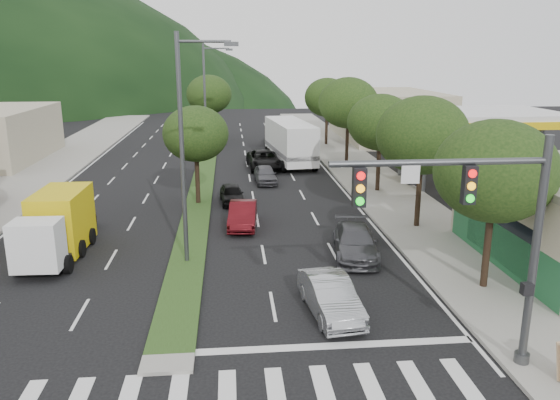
{
  "coord_description": "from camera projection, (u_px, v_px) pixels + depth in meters",
  "views": [
    {
      "loc": [
        2.03,
        -15.32,
        9.07
      ],
      "look_at": [
        4.36,
        9.56,
        2.4
      ],
      "focal_mm": 35.0,
      "sensor_mm": 36.0,
      "label": 1
    }
  ],
  "objects": [
    {
      "name": "crosswalk",
      "position": [
        161.0,
        396.0,
        14.97
      ],
      "size": [
        19.0,
        2.2,
        0.01
      ],
      "primitive_type": "cube",
      "color": "silver",
      "rests_on": "ground"
    },
    {
      "name": "tree_med_near",
      "position": [
        196.0,
        134.0,
        33.07
      ],
      "size": [
        4.0,
        4.0,
        6.02
      ],
      "color": "black",
      "rests_on": "median"
    },
    {
      "name": "tree_r_d",
      "position": [
        348.0,
        103.0,
        45.5
      ],
      "size": [
        5.0,
        5.0,
        7.17
      ],
      "color": "black",
      "rests_on": "sidewalk_right"
    },
    {
      "name": "car_queue_c",
      "position": [
        243.0,
        215.0,
        29.57
      ],
      "size": [
        1.74,
        4.2,
        1.35
      ],
      "primitive_type": "imported",
      "rotation": [
        0.0,
        0.0,
        -0.08
      ],
      "color": "#510D12",
      "rests_on": "ground"
    },
    {
      "name": "car_queue_a",
      "position": [
        232.0,
        194.0,
        34.35
      ],
      "size": [
        1.68,
        3.59,
        1.19
      ],
      "primitive_type": "imported",
      "rotation": [
        0.0,
        0.0,
        0.08
      ],
      "color": "black",
      "rests_on": "ground"
    },
    {
      "name": "motorhome",
      "position": [
        290.0,
        141.0,
        46.51
      ],
      "size": [
        3.88,
        9.66,
        3.61
      ],
      "rotation": [
        0.0,
        0.0,
        0.11
      ],
      "color": "white",
      "rests_on": "ground"
    },
    {
      "name": "streetlight_near",
      "position": [
        186.0,
        140.0,
        23.17
      ],
      "size": [
        2.6,
        0.25,
        10.0
      ],
      "color": "#47494C",
      "rests_on": "ground"
    },
    {
      "name": "traffic_signal",
      "position": [
        486.0,
        221.0,
        15.03
      ],
      "size": [
        6.12,
        0.4,
        7.0
      ],
      "color": "#47494C",
      "rests_on": "ground"
    },
    {
      "name": "streetlight_mid",
      "position": [
        207.0,
        96.0,
        47.22
      ],
      "size": [
        2.6,
        0.25,
        10.0
      ],
      "color": "#47494C",
      "rests_on": "ground"
    },
    {
      "name": "gas_canopy",
      "position": [
        469.0,
        119.0,
        38.57
      ],
      "size": [
        12.2,
        8.2,
        5.25
      ],
      "color": "silver",
      "rests_on": "ground"
    },
    {
      "name": "box_truck",
      "position": [
        58.0,
        227.0,
        25.14
      ],
      "size": [
        2.46,
        5.99,
        2.93
      ],
      "rotation": [
        0.0,
        0.0,
        3.12
      ],
      "color": "white",
      "rests_on": "ground"
    },
    {
      "name": "tree_r_b",
      "position": [
        422.0,
        135.0,
        28.22
      ],
      "size": [
        4.8,
        4.8,
        6.94
      ],
      "color": "black",
      "rests_on": "sidewalk_right"
    },
    {
      "name": "sidewalk_right",
      "position": [
        366.0,
        175.0,
        42.05
      ],
      "size": [
        5.0,
        90.0,
        0.15
      ],
      "primitive_type": "cube",
      "color": "gray",
      "rests_on": "ground"
    },
    {
      "name": "tree_r_e",
      "position": [
        327.0,
        97.0,
        55.2
      ],
      "size": [
        4.6,
        4.6,
        6.71
      ],
      "color": "black",
      "rests_on": "sidewalk_right"
    },
    {
      "name": "suv_maroon",
      "position": [
        67.0,
        224.0,
        28.03
      ],
      "size": [
        2.23,
        4.68,
        1.29
      ],
      "primitive_type": "imported",
      "rotation": [
        0.0,
        0.0,
        3.12
      ],
      "color": "black",
      "rests_on": "ground"
    },
    {
      "name": "tree_r_a",
      "position": [
        495.0,
        171.0,
        20.58
      ],
      "size": [
        4.6,
        4.6,
        6.63
      ],
      "color": "black",
      "rests_on": "sidewalk_right"
    },
    {
      "name": "sidewalk_left",
      "position": [
        24.0,
        182.0,
        39.76
      ],
      "size": [
        6.0,
        90.0,
        0.15
      ],
      "primitive_type": "cube",
      "color": "gray",
      "rests_on": "ground"
    },
    {
      "name": "median",
      "position": [
        205.0,
        171.0,
        43.82
      ],
      "size": [
        1.6,
        56.0,
        0.12
      ],
      "primitive_type": "cube",
      "color": "#253E16",
      "rests_on": "ground"
    },
    {
      "name": "ground",
      "position": [
        169.0,
        357.0,
        16.9
      ],
      "size": [
        160.0,
        160.0,
        0.0
      ],
      "primitive_type": "plane",
      "color": "black",
      "rests_on": "ground"
    },
    {
      "name": "car_queue_b",
      "position": [
        355.0,
        242.0,
        25.22
      ],
      "size": [
        2.52,
        4.92,
        1.37
      ],
      "primitive_type": "imported",
      "rotation": [
        0.0,
        0.0,
        -0.13
      ],
      "color": "#47474C",
      "rests_on": "ground"
    },
    {
      "name": "car_queue_f",
      "position": [
        275.0,
        137.0,
        57.19
      ],
      "size": [
        2.64,
        5.4,
        1.51
      ],
      "primitive_type": "imported",
      "rotation": [
        0.0,
        0.0,
        -0.1
      ],
      "color": "black",
      "rests_on": "ground"
    },
    {
      "name": "bldg_right_far",
      "position": [
        387.0,
        115.0,
        60.31
      ],
      "size": [
        10.0,
        16.0,
        5.2
      ],
      "primitive_type": "cube",
      "color": "#BBAF94",
      "rests_on": "ground"
    },
    {
      "name": "tree_r_c",
      "position": [
        380.0,
        122.0,
        35.99
      ],
      "size": [
        4.4,
        4.4,
        6.48
      ],
      "color": "black",
      "rests_on": "sidewalk_right"
    },
    {
      "name": "sedan_silver",
      "position": [
        330.0,
        296.0,
        19.56
      ],
      "size": [
        1.94,
        4.31,
        1.37
      ],
      "primitive_type": "imported",
      "rotation": [
        0.0,
        0.0,
        0.12
      ],
      "color": "#A7AAAF",
      "rests_on": "ground"
    },
    {
      "name": "car_queue_e",
      "position": [
        265.0,
        174.0,
        39.76
      ],
      "size": [
        1.66,
        3.76,
        1.26
      ],
      "primitive_type": "imported",
      "rotation": [
        0.0,
        0.0,
        0.05
      ],
      "color": "#4D4D52",
      "rests_on": "ground"
    },
    {
      "name": "tree_med_far",
      "position": [
        209.0,
        94.0,
        57.94
      ],
      "size": [
        4.8,
        4.8,
        6.94
      ],
      "color": "black",
      "rests_on": "median"
    },
    {
      "name": "car_queue_d",
      "position": [
        264.0,
        160.0,
        44.56
      ],
      "size": [
        2.82,
        5.53,
        1.5
      ],
      "primitive_type": "imported",
      "rotation": [
        0.0,
        0.0,
        0.06
      ],
      "color": "black",
      "rests_on": "ground"
    }
  ]
}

